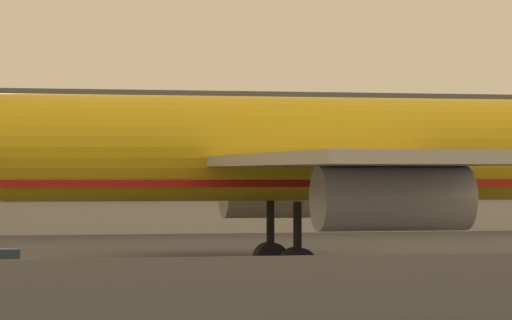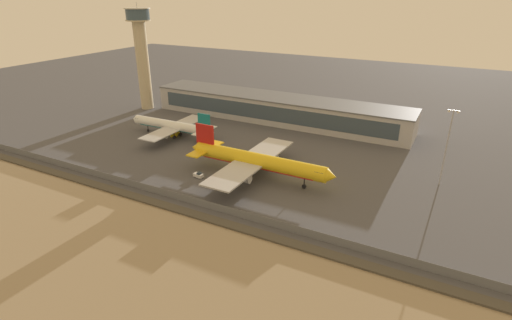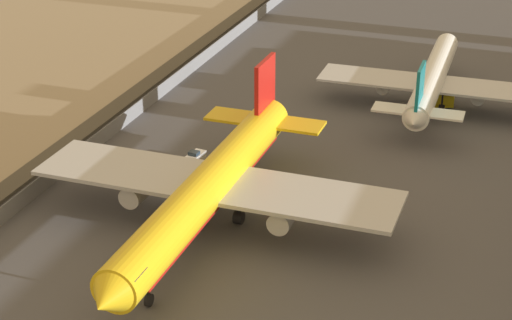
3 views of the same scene
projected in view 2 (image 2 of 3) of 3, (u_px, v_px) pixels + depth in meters
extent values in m
plane|color=#4C4C51|center=(224.00, 182.00, 122.75)|extent=(500.00, 500.00, 0.00)
cube|color=#474238|center=(183.00, 211.00, 106.01)|extent=(320.00, 3.00, 0.50)
cube|color=slate|center=(193.00, 201.00, 109.32)|extent=(280.00, 0.08, 2.25)
cylinder|color=slate|center=(193.00, 201.00, 109.32)|extent=(0.10, 0.10, 2.25)
cylinder|color=yellow|center=(258.00, 161.00, 123.03)|extent=(44.41, 4.96, 4.71)
cone|color=yellow|center=(331.00, 176.00, 112.79)|extent=(3.09, 4.49, 4.48)
cone|color=yellow|center=(196.00, 148.00, 133.26)|extent=(3.09, 4.26, 4.24)
cube|color=#232D3D|center=(321.00, 172.00, 113.90)|extent=(2.61, 4.02, 1.41)
cube|color=red|center=(258.00, 165.00, 123.54)|extent=(37.75, 3.98, 0.85)
cube|color=#B7BABF|center=(267.00, 150.00, 132.84)|extent=(9.88, 21.36, 0.47)
cube|color=#B7BABF|center=(234.00, 174.00, 115.61)|extent=(9.88, 21.36, 0.47)
cylinder|color=#B7BABF|center=(268.00, 157.00, 131.49)|extent=(6.23, 2.63, 2.59)
cylinder|color=#B7BABF|center=(241.00, 177.00, 117.01)|extent=(6.23, 2.63, 2.59)
cube|color=red|center=(205.00, 136.00, 129.68)|extent=(6.66, 0.60, 8.01)
cube|color=yellow|center=(212.00, 145.00, 134.56)|extent=(4.48, 7.84, 0.38)
cube|color=yellow|center=(199.00, 153.00, 128.24)|extent=(4.48, 7.84, 0.38)
cylinder|color=black|center=(304.00, 182.00, 117.73)|extent=(0.33, 0.33, 2.76)
cylinder|color=black|center=(304.00, 186.00, 118.27)|extent=(1.32, 0.53, 1.32)
cylinder|color=black|center=(253.00, 167.00, 127.85)|extent=(0.38, 0.38, 2.76)
cylinder|color=black|center=(253.00, 171.00, 128.40)|extent=(1.52, 1.07, 1.52)
cylinder|color=black|center=(245.00, 173.00, 123.85)|extent=(0.38, 0.38, 2.76)
cylinder|color=black|center=(245.00, 177.00, 124.40)|extent=(1.52, 1.07, 1.52)
cylinder|color=white|center=(172.00, 125.00, 158.79)|extent=(35.80, 4.36, 3.73)
cone|color=white|center=(135.00, 119.00, 166.66)|extent=(2.49, 3.58, 3.54)
cone|color=white|center=(212.00, 132.00, 150.91)|extent=(2.48, 3.40, 3.36)
cube|color=#232D3D|center=(140.00, 119.00, 165.45)|extent=(2.11, 3.20, 1.12)
cube|color=#14707A|center=(172.00, 128.00, 159.19)|extent=(30.43, 3.52, 0.67)
cube|color=#B7BABF|center=(161.00, 134.00, 151.20)|extent=(8.17, 17.29, 0.37)
cube|color=#B7BABF|center=(188.00, 121.00, 165.25)|extent=(8.17, 17.29, 0.37)
cylinder|color=#B7BABF|center=(162.00, 135.00, 153.25)|extent=(5.04, 2.14, 2.05)
cylinder|color=#B7BABF|center=(184.00, 125.00, 165.05)|extent=(5.04, 2.14, 2.05)
cube|color=#14707A|center=(204.00, 122.00, 150.76)|extent=(5.37, 0.54, 6.34)
cube|color=white|center=(200.00, 133.00, 149.55)|extent=(3.69, 6.35, 0.30)
cube|color=white|center=(209.00, 128.00, 154.70)|extent=(3.69, 6.35, 0.30)
cylinder|color=black|center=(148.00, 128.00, 165.16)|extent=(0.26, 0.26, 2.18)
cylinder|color=black|center=(148.00, 130.00, 165.59)|extent=(1.05, 0.43, 1.04)
cylinder|color=black|center=(174.00, 135.00, 157.31)|extent=(0.30, 0.30, 2.18)
cylinder|color=black|center=(174.00, 137.00, 157.74)|extent=(1.22, 0.86, 1.20)
cylinder|color=black|center=(180.00, 132.00, 160.51)|extent=(0.30, 0.30, 2.18)
cylinder|color=black|center=(180.00, 134.00, 160.94)|extent=(1.22, 0.86, 1.20)
cube|color=white|center=(198.00, 175.00, 125.13)|extent=(3.36, 1.95, 1.11)
cube|color=#283847|center=(199.00, 173.00, 124.61)|extent=(1.26, 1.40, 0.50)
cylinder|color=black|center=(202.00, 176.00, 125.29)|extent=(0.72, 0.30, 0.70)
cylinder|color=black|center=(199.00, 178.00, 124.26)|extent=(0.72, 0.30, 0.70)
cylinder|color=black|center=(198.00, 175.00, 126.32)|extent=(0.72, 0.30, 0.70)
cylinder|color=black|center=(195.00, 176.00, 125.29)|extent=(0.72, 0.30, 0.70)
cube|color=yellow|center=(175.00, 133.00, 160.47)|extent=(3.76, 5.60, 2.07)
cube|color=#283847|center=(173.00, 133.00, 158.66)|extent=(2.27, 1.76, 0.83)
cube|color=orange|center=(175.00, 130.00, 160.02)|extent=(1.16, 0.83, 0.16)
cylinder|color=black|center=(176.00, 136.00, 159.22)|extent=(0.50, 0.86, 0.84)
cylinder|color=black|center=(172.00, 136.00, 159.45)|extent=(0.50, 0.86, 0.84)
cylinder|color=black|center=(179.00, 134.00, 162.15)|extent=(0.50, 0.86, 0.84)
cylinder|color=black|center=(174.00, 133.00, 162.39)|extent=(0.50, 0.86, 0.84)
cylinder|color=#C6B793|center=(143.00, 66.00, 190.68)|extent=(5.89, 5.89, 41.13)
cylinder|color=#C6B793|center=(138.00, 20.00, 182.46)|extent=(11.20, 11.20, 0.50)
cylinder|color=#384C5B|center=(138.00, 14.00, 181.44)|extent=(10.64, 10.64, 4.71)
cylinder|color=beige|center=(137.00, 8.00, 180.43)|extent=(11.76, 11.76, 0.40)
cylinder|color=#333338|center=(136.00, 5.00, 179.88)|extent=(0.12, 0.12, 2.40)
cube|color=#B2B2B7|center=(277.00, 109.00, 177.75)|extent=(117.48, 18.10, 10.52)
cube|color=#3D4C5B|center=(268.00, 113.00, 170.14)|extent=(108.09, 0.16, 6.31)
cube|color=#5B5E63|center=(277.00, 97.00, 175.58)|extent=(118.08, 18.70, 0.50)
cylinder|color=#A8A8AD|center=(446.00, 148.00, 116.49)|extent=(0.36, 0.36, 23.33)
cube|color=#A8A8AD|center=(454.00, 111.00, 111.99)|extent=(3.20, 0.24, 0.24)
cube|color=silver|center=(449.00, 111.00, 112.63)|extent=(0.60, 0.40, 0.44)
cube|color=silver|center=(458.00, 112.00, 111.59)|extent=(0.60, 0.40, 0.44)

